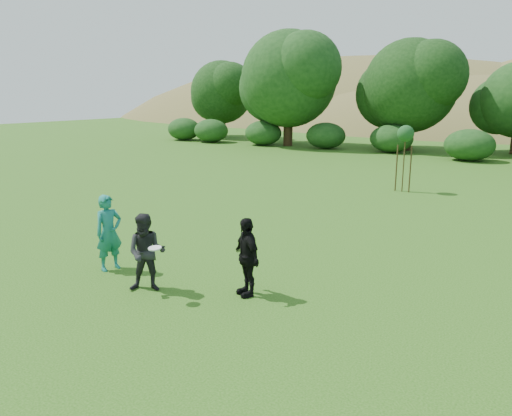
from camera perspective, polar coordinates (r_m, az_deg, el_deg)
The scene contains 6 objects.
ground at distance 11.71m, azimuth -8.29°, elevation -8.02°, with size 120.00×120.00×0.00m, color #19470C.
player_teal at distance 12.43m, azimuth -16.47°, elevation -2.72°, with size 0.67×0.44×1.84m, color #1A7566.
player_grey at distance 10.94m, azimuth -12.39°, elevation -5.00°, with size 0.83×0.65×1.70m, color black.
player_black at distance 10.46m, azimuth -1.07°, elevation -5.59°, with size 0.99×0.41×1.68m, color black.
frisbee at distance 10.32m, azimuth -11.49°, elevation -4.51°, with size 0.27×0.27×0.05m.
sapling at distance 22.23m, azimuth 16.72°, elevation 7.95°, with size 0.70×0.70×2.85m.
Camera 1 is at (7.41, -8.05, 4.18)m, focal length 35.00 mm.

